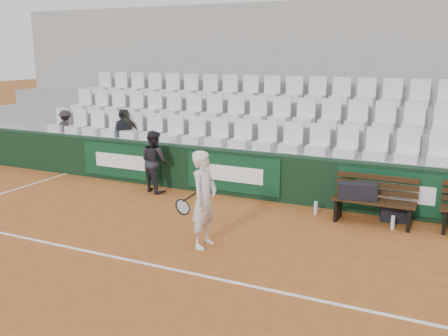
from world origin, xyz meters
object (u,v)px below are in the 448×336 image
sports_bag_left (358,191)px  bench_left (373,212)px  spectator_a (65,112)px  water_bottle_far (393,222)px  tennis_player (204,199)px  spectator_c (123,114)px  ball_kid (154,161)px  sports_bag_ground (394,213)px  spectator_b (125,114)px  water_bottle_near (316,208)px

sports_bag_left → bench_left: bearing=6.7°
sports_bag_left → spectator_a: spectator_a is taller
water_bottle_far → bench_left: bearing=155.0°
tennis_player → sports_bag_left: bearing=48.5°
spectator_a → spectator_c: 1.92m
ball_kid → sports_bag_ground: bearing=-155.6°
sports_bag_left → water_bottle_far: (0.68, -0.14, -0.47)m
sports_bag_ground → spectator_b: (-6.74, 0.84, 1.42)m
sports_bag_left → water_bottle_near: (-0.80, 0.08, -0.46)m
spectator_a → sports_bag_ground: bearing=-176.0°
sports_bag_ground → spectator_b: spectator_b is taller
sports_bag_left → ball_kid: size_ratio=0.49×
tennis_player → spectator_a: size_ratio=1.56×
spectator_c → water_bottle_far: bearing=167.9°
water_bottle_near → water_bottle_far: water_bottle_near is taller
water_bottle_near → spectator_b: bearing=168.2°
bench_left → ball_kid: ball_kid is taller
bench_left → spectator_a: bearing=172.2°
water_bottle_near → water_bottle_far: (1.48, -0.22, -0.00)m
bench_left → water_bottle_near: bench_left is taller
bench_left → spectator_a: spectator_a is taller
water_bottle_far → spectator_b: (-6.77, 1.33, 1.45)m
water_bottle_far → spectator_a: spectator_a is taller
bench_left → tennis_player: size_ratio=0.93×
bench_left → sports_bag_ground: bench_left is taller
sports_bag_left → spectator_b: 6.29m
water_bottle_far → ball_kid: bearing=176.9°
bench_left → spectator_b: (-6.39, 1.15, 1.35)m
tennis_player → spectator_c: size_ratio=1.40×
bench_left → water_bottle_near: 1.10m
water_bottle_near → bench_left: bearing=-2.4°
water_bottle_far → sports_bag_left: bearing=168.1°
spectator_b → spectator_a: bearing=-12.4°
sports_bag_left → sports_bag_ground: bearing=28.4°
tennis_player → spectator_c: bearing=140.0°
ball_kid → bench_left: bearing=-159.1°
sports_bag_ground → tennis_player: 3.82m
water_bottle_near → spectator_b: size_ratio=0.23×
ball_kid → spectator_a: size_ratio=1.37×
bench_left → spectator_c: spectator_c is taller
water_bottle_far → spectator_b: 7.05m
water_bottle_far → tennis_player: tennis_player is taller
sports_bag_left → ball_kid: ball_kid is taller
sports_bag_left → spectator_a: size_ratio=0.68×
water_bottle_near → tennis_player: size_ratio=0.17×
water_bottle_far → spectator_a: bearing=171.4°
water_bottle_near → spectator_a: 7.51m
bench_left → ball_kid: 4.90m
bench_left → sports_bag_left: (-0.30, -0.03, 0.37)m
bench_left → water_bottle_far: bearing=-25.0°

